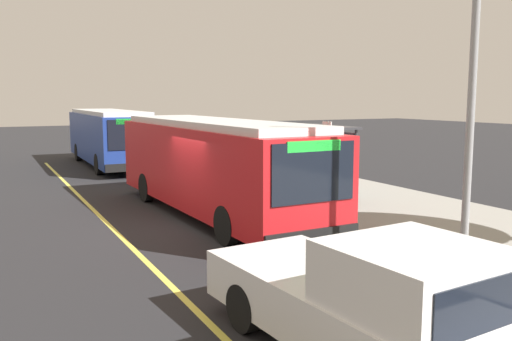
# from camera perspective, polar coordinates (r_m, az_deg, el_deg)

# --- Properties ---
(ground_plane) EXTENTS (120.00, 120.00, 0.00)m
(ground_plane) POSITION_cam_1_polar(r_m,az_deg,el_deg) (15.55, -6.17, -5.85)
(ground_plane) COLOR #232326
(sidewalk_curb) EXTENTS (44.00, 6.40, 0.15)m
(sidewalk_curb) POSITION_cam_1_polar(r_m,az_deg,el_deg) (18.47, 11.55, -3.57)
(sidewalk_curb) COLOR gray
(sidewalk_curb) RESTS_ON ground_plane
(lane_stripe_center) EXTENTS (36.00, 0.14, 0.01)m
(lane_stripe_center) POSITION_cam_1_polar(r_m,az_deg,el_deg) (14.94, -14.14, -6.59)
(lane_stripe_center) COLOR #E0D64C
(lane_stripe_center) RESTS_ON ground_plane
(transit_bus_main) EXTENTS (10.76, 2.93, 2.95)m
(transit_bus_main) POSITION_cam_1_polar(r_m,az_deg,el_deg) (16.66, -4.38, 0.72)
(transit_bus_main) COLOR red
(transit_bus_main) RESTS_ON ground_plane
(transit_bus_second) EXTENTS (10.46, 2.67, 2.95)m
(transit_bus_second) POSITION_cam_1_polar(r_m,az_deg,el_deg) (29.89, -15.14, 3.55)
(transit_bus_second) COLOR navy
(transit_bus_second) RESTS_ON ground_plane
(pickup_truck) EXTENTS (5.55, 2.46, 1.85)m
(pickup_truck) POSITION_cam_1_polar(r_m,az_deg,el_deg) (7.67, 12.12, -13.67)
(pickup_truck) COLOR white
(pickup_truck) RESTS_ON ground_plane
(bus_shelter) EXTENTS (2.90, 1.60, 2.48)m
(bus_shelter) POSITION_cam_1_polar(r_m,az_deg,el_deg) (19.72, 6.68, 2.65)
(bus_shelter) COLOR #333338
(bus_shelter) RESTS_ON sidewalk_curb
(waiting_bench) EXTENTS (1.60, 0.48, 0.95)m
(waiting_bench) POSITION_cam_1_polar(r_m,az_deg,el_deg) (19.67, 6.87, -1.14)
(waiting_bench) COLOR brown
(waiting_bench) RESTS_ON sidewalk_curb
(route_sign_post) EXTENTS (0.44, 0.08, 2.80)m
(route_sign_post) POSITION_cam_1_polar(r_m,az_deg,el_deg) (16.15, 7.43, 1.68)
(route_sign_post) COLOR #333338
(route_sign_post) RESTS_ON sidewalk_curb
(pedestrian_commuter) EXTENTS (0.24, 0.40, 1.69)m
(pedestrian_commuter) POSITION_cam_1_polar(r_m,az_deg,el_deg) (19.21, 5.35, 0.13)
(pedestrian_commuter) COLOR #282D47
(pedestrian_commuter) RESTS_ON sidewalk_curb
(utility_pole) EXTENTS (0.16, 0.16, 6.40)m
(utility_pole) POSITION_cam_1_polar(r_m,az_deg,el_deg) (11.72, 21.59, 5.79)
(utility_pole) COLOR gray
(utility_pole) RESTS_ON sidewalk_curb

